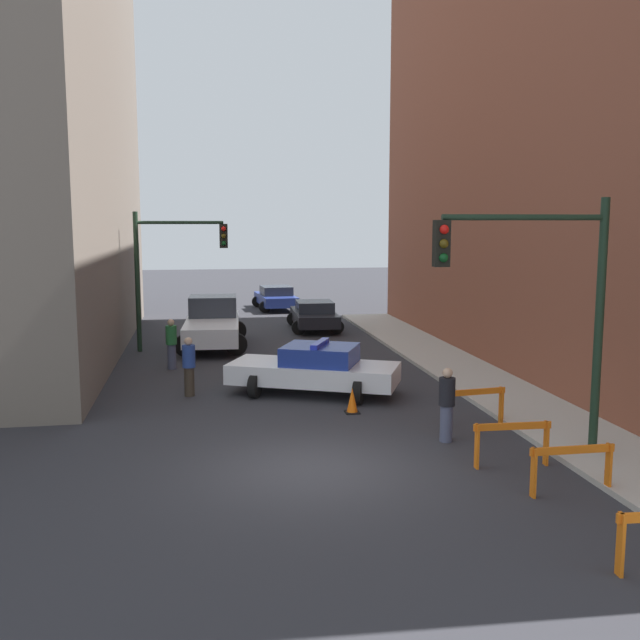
# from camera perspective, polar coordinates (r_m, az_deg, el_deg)

# --- Properties ---
(ground_plane) EXTENTS (120.00, 120.00, 0.00)m
(ground_plane) POSITION_cam_1_polar(r_m,az_deg,el_deg) (14.35, -0.58, -11.82)
(ground_plane) COLOR #2D2D33
(sidewalk_right) EXTENTS (2.40, 44.00, 0.12)m
(sidewalk_right) POSITION_cam_1_polar(r_m,az_deg,el_deg) (16.44, 21.62, -9.59)
(sidewalk_right) COLOR #B2ADA3
(sidewalk_right) RESTS_ON ground_plane
(traffic_light_near) EXTENTS (3.64, 0.35, 5.20)m
(traffic_light_near) POSITION_cam_1_polar(r_m,az_deg,el_deg) (14.94, 17.73, 2.48)
(traffic_light_near) COLOR black
(traffic_light_near) RESTS_ON sidewalk_right
(traffic_light_far) EXTENTS (3.44, 0.35, 5.20)m
(traffic_light_far) POSITION_cam_1_polar(r_m,az_deg,el_deg) (27.16, -12.14, 4.67)
(traffic_light_far) COLOR black
(traffic_light_far) RESTS_ON ground_plane
(police_car) EXTENTS (5.05, 3.61, 1.52)m
(police_car) POSITION_cam_1_polar(r_m,az_deg,el_deg) (20.08, -0.39, -3.94)
(police_car) COLOR white
(police_car) RESTS_ON ground_plane
(white_truck) EXTENTS (2.83, 5.50, 1.90)m
(white_truck) POSITION_cam_1_polar(r_m,az_deg,el_deg) (27.98, -8.59, -0.28)
(white_truck) COLOR silver
(white_truck) RESTS_ON ground_plane
(parked_car_near) EXTENTS (2.40, 4.37, 1.31)m
(parked_car_near) POSITION_cam_1_polar(r_m,az_deg,el_deg) (31.98, -0.46, 0.41)
(parked_car_near) COLOR black
(parked_car_near) RESTS_ON ground_plane
(parked_car_mid) EXTENTS (2.47, 4.41, 1.31)m
(parked_car_mid) POSITION_cam_1_polar(r_m,az_deg,el_deg) (39.45, -3.55, 1.82)
(parked_car_mid) COLOR navy
(parked_car_mid) RESTS_ON ground_plane
(pedestrian_crossing) EXTENTS (0.47, 0.47, 1.66)m
(pedestrian_crossing) POSITION_cam_1_polar(r_m,az_deg,el_deg) (20.17, -10.44, -3.62)
(pedestrian_crossing) COLOR #382D23
(pedestrian_crossing) RESTS_ON ground_plane
(pedestrian_corner) EXTENTS (0.37, 0.37, 1.66)m
(pedestrian_corner) POSITION_cam_1_polar(r_m,az_deg,el_deg) (23.98, -11.80, -1.83)
(pedestrian_corner) COLOR #474C66
(pedestrian_corner) RESTS_ON ground_plane
(pedestrian_sidewalk) EXTENTS (0.51, 0.51, 1.66)m
(pedestrian_sidewalk) POSITION_cam_1_polar(r_m,az_deg,el_deg) (16.04, 10.11, -6.60)
(pedestrian_sidewalk) COLOR #474C66
(pedestrian_sidewalk) RESTS_ON ground_plane
(barrier_mid) EXTENTS (1.60, 0.17, 0.90)m
(barrier_mid) POSITION_cam_1_polar(r_m,az_deg,el_deg) (13.64, 19.50, -10.62)
(barrier_mid) COLOR orange
(barrier_mid) RESTS_ON ground_plane
(barrier_back) EXTENTS (1.60, 0.21, 0.90)m
(barrier_back) POSITION_cam_1_polar(r_m,az_deg,el_deg) (14.78, 15.12, -9.00)
(barrier_back) COLOR orange
(barrier_back) RESTS_ON ground_plane
(barrier_corner) EXTENTS (1.60, 0.33, 0.90)m
(barrier_corner) POSITION_cam_1_polar(r_m,az_deg,el_deg) (17.42, 12.26, -6.33)
(barrier_corner) COLOR orange
(barrier_corner) RESTS_ON ground_plane
(traffic_cone) EXTENTS (0.36, 0.36, 0.66)m
(traffic_cone) POSITION_cam_1_polar(r_m,az_deg,el_deg) (18.24, 2.59, -6.47)
(traffic_cone) COLOR black
(traffic_cone) RESTS_ON ground_plane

